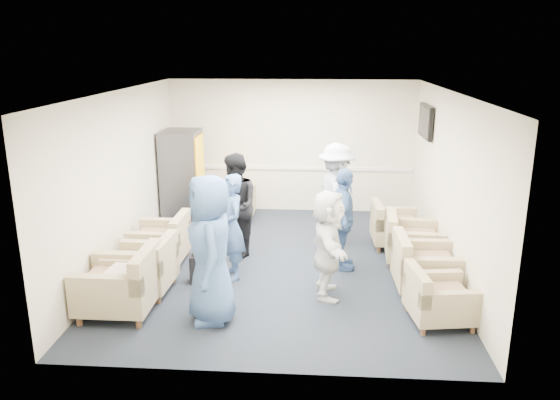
# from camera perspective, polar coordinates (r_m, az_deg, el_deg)

# --- Properties ---
(floor) EXTENTS (6.00, 6.00, 0.00)m
(floor) POSITION_cam_1_polar(r_m,az_deg,el_deg) (8.72, 0.20, -6.71)
(floor) COLOR black
(floor) RESTS_ON ground
(ceiling) EXTENTS (6.00, 6.00, 0.00)m
(ceiling) POSITION_cam_1_polar(r_m,az_deg,el_deg) (8.08, 0.22, 11.26)
(ceiling) COLOR silver
(ceiling) RESTS_ON back_wall
(back_wall) EXTENTS (5.00, 0.02, 2.70)m
(back_wall) POSITION_cam_1_polar(r_m,az_deg,el_deg) (11.23, 1.22, 5.60)
(back_wall) COLOR beige
(back_wall) RESTS_ON floor
(front_wall) EXTENTS (5.00, 0.02, 2.70)m
(front_wall) POSITION_cam_1_polar(r_m,az_deg,el_deg) (5.45, -1.86, -5.67)
(front_wall) COLOR beige
(front_wall) RESTS_ON floor
(left_wall) EXTENTS (0.02, 6.00, 2.70)m
(left_wall) POSITION_cam_1_polar(r_m,az_deg,el_deg) (8.82, -16.23, 2.12)
(left_wall) COLOR beige
(left_wall) RESTS_ON floor
(right_wall) EXTENTS (0.02, 6.00, 2.70)m
(right_wall) POSITION_cam_1_polar(r_m,az_deg,el_deg) (8.52, 17.25, 1.57)
(right_wall) COLOR beige
(right_wall) RESTS_ON floor
(chair_rail) EXTENTS (4.98, 0.04, 0.06)m
(chair_rail) POSITION_cam_1_polar(r_m,az_deg,el_deg) (11.30, 1.20, 3.34)
(chair_rail) COLOR silver
(chair_rail) RESTS_ON back_wall
(tv) EXTENTS (0.10, 1.00, 0.58)m
(tv) POSITION_cam_1_polar(r_m,az_deg,el_deg) (10.11, 14.97, 7.93)
(tv) COLOR black
(tv) RESTS_ON right_wall
(armchair_left_near) EXTENTS (0.93, 0.93, 0.74)m
(armchair_left_near) POSITION_cam_1_polar(r_m,az_deg,el_deg) (7.37, -16.10, -8.64)
(armchair_left_near) COLOR #9C8B65
(armchair_left_near) RESTS_ON floor
(armchair_left_mid) EXTENTS (0.88, 0.88, 0.68)m
(armchair_left_mid) POSITION_cam_1_polar(r_m,az_deg,el_deg) (7.91, -13.88, -7.01)
(armchair_left_mid) COLOR #9C8B65
(armchair_left_mid) RESTS_ON floor
(armchair_left_far) EXTENTS (0.84, 0.84, 0.67)m
(armchair_left_far) POSITION_cam_1_polar(r_m,az_deg,el_deg) (8.88, -12.11, -4.35)
(armchair_left_far) COLOR #9C8B65
(armchair_left_far) RESTS_ON floor
(armchair_right_near) EXTENTS (0.85, 0.85, 0.60)m
(armchair_right_near) POSITION_cam_1_polar(r_m,az_deg,el_deg) (7.16, 16.03, -9.99)
(armchair_right_near) COLOR #9C8B65
(armchair_right_near) RESTS_ON floor
(armchair_right_midnear) EXTENTS (0.88, 0.88, 0.69)m
(armchair_right_midnear) POSITION_cam_1_polar(r_m,az_deg,el_deg) (7.96, 14.62, -6.87)
(armchair_right_midnear) COLOR #9C8B65
(armchair_right_midnear) RESTS_ON floor
(armchair_right_midfar) EXTENTS (0.91, 0.91, 0.68)m
(armchair_right_midfar) POSITION_cam_1_polar(r_m,az_deg,el_deg) (8.91, 13.37, -4.33)
(armchair_right_midfar) COLOR #9C8B65
(armchair_right_midfar) RESTS_ON floor
(armchair_right_far) EXTENTS (0.83, 0.83, 0.65)m
(armchair_right_far) POSITION_cam_1_polar(r_m,az_deg,el_deg) (9.60, 11.72, -2.86)
(armchair_right_far) COLOR #9C8B65
(armchair_right_far) RESTS_ON floor
(armchair_corner) EXTENTS (0.90, 0.90, 0.72)m
(armchair_corner) POSITION_cam_1_polar(r_m,az_deg,el_deg) (10.78, -5.21, -0.31)
(armchair_corner) COLOR #9C8B65
(armchair_corner) RESTS_ON floor
(vending_machine) EXTENTS (0.72, 0.84, 1.78)m
(vending_machine) POSITION_cam_1_polar(r_m,az_deg,el_deg) (10.84, -10.14, 2.50)
(vending_machine) COLOR #48474F
(vending_machine) RESTS_ON floor
(backpack) EXTENTS (0.33, 0.27, 0.50)m
(backpack) POSITION_cam_1_polar(r_m,az_deg,el_deg) (8.09, -8.44, -6.77)
(backpack) COLOR black
(backpack) RESTS_ON floor
(pillow) EXTENTS (0.35, 0.44, 0.12)m
(pillow) POSITION_cam_1_polar(r_m,az_deg,el_deg) (7.30, -16.32, -7.35)
(pillow) COLOR beige
(pillow) RESTS_ON armchair_left_near
(person_front_left) EXTENTS (0.82, 1.04, 1.88)m
(person_front_left) POSITION_cam_1_polar(r_m,az_deg,el_deg) (6.75, -7.28, -5.17)
(person_front_left) COLOR #3E6096
(person_front_left) RESTS_ON floor
(person_mid_left) EXTENTS (0.58, 0.68, 1.58)m
(person_mid_left) POSITION_cam_1_polar(r_m,az_deg,el_deg) (8.01, -5.09, -2.83)
(person_mid_left) COLOR #3E6096
(person_mid_left) RESTS_ON floor
(person_back_left) EXTENTS (0.95, 1.03, 1.70)m
(person_back_left) POSITION_cam_1_polar(r_m,az_deg,el_deg) (8.84, -4.67, -0.62)
(person_back_left) COLOR black
(person_back_left) RESTS_ON floor
(person_back_right) EXTENTS (0.97, 1.28, 1.76)m
(person_back_right) POSITION_cam_1_polar(r_m,az_deg,el_deg) (9.42, 5.88, 0.60)
(person_back_right) COLOR white
(person_back_right) RESTS_ON floor
(person_mid_right) EXTENTS (0.43, 0.94, 1.58)m
(person_mid_right) POSITION_cam_1_polar(r_m,az_deg,el_deg) (8.36, 6.62, -2.05)
(person_mid_right) COLOR #3E6096
(person_mid_right) RESTS_ON floor
(person_front_right) EXTENTS (0.48, 1.41, 1.51)m
(person_front_right) POSITION_cam_1_polar(r_m,az_deg,el_deg) (7.44, 5.06, -4.60)
(person_front_right) COLOR white
(person_front_right) RESTS_ON floor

